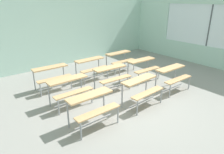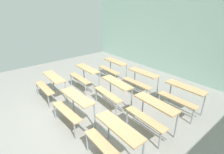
{
  "view_description": "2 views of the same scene",
  "coord_description": "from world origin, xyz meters",
  "px_view_note": "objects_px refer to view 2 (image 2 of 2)",
  "views": [
    {
      "loc": [
        -3.55,
        -3.62,
        2.76
      ],
      "look_at": [
        0.13,
        0.96,
        0.46
      ],
      "focal_mm": 32.18,
      "sensor_mm": 36.0,
      "label": 1
    },
    {
      "loc": [
        3.51,
        -1.81,
        2.82
      ],
      "look_at": [
        -0.77,
        1.72,
        0.4
      ],
      "focal_mm": 27.33,
      "sensor_mm": 36.0,
      "label": 2
    }
  ],
  "objects_px": {
    "desk_bench_r1c1": "(114,88)",
    "desk_bench_r1c2": "(152,110)",
    "desk_bench_r0c1": "(74,104)",
    "desk_bench_r2c0": "(113,66)",
    "desk_bench_r0c2": "(114,136)",
    "desk_bench_r1c0": "(85,73)",
    "desk_bench_r2c2": "(182,93)",
    "desk_bench_r0c0": "(51,82)",
    "desk_bench_r2c1": "(141,78)"
  },
  "relations": [
    {
      "from": "desk_bench_r2c1",
      "to": "desk_bench_r2c2",
      "type": "height_order",
      "value": "same"
    },
    {
      "from": "desk_bench_r1c2",
      "to": "desk_bench_r2c2",
      "type": "height_order",
      "value": "same"
    },
    {
      "from": "desk_bench_r0c2",
      "to": "desk_bench_r1c0",
      "type": "relative_size",
      "value": 1.01
    },
    {
      "from": "desk_bench_r1c1",
      "to": "desk_bench_r0c2",
      "type": "bearing_deg",
      "value": -36.81
    },
    {
      "from": "desk_bench_r0c1",
      "to": "desk_bench_r2c0",
      "type": "xyz_separation_m",
      "value": [
        -1.48,
        2.5,
        0.0
      ]
    },
    {
      "from": "desk_bench_r1c1",
      "to": "desk_bench_r1c2",
      "type": "distance_m",
      "value": 1.41
    },
    {
      "from": "desk_bench_r0c0",
      "to": "desk_bench_r1c0",
      "type": "bearing_deg",
      "value": 87.31
    },
    {
      "from": "desk_bench_r0c2",
      "to": "desk_bench_r1c0",
      "type": "xyz_separation_m",
      "value": [
        -2.99,
        1.18,
        0.0
      ]
    },
    {
      "from": "desk_bench_r1c1",
      "to": "desk_bench_r2c2",
      "type": "height_order",
      "value": "same"
    },
    {
      "from": "desk_bench_r0c2",
      "to": "desk_bench_r2c1",
      "type": "relative_size",
      "value": 1.0
    },
    {
      "from": "desk_bench_r2c2",
      "to": "desk_bench_r1c1",
      "type": "bearing_deg",
      "value": -138.96
    },
    {
      "from": "desk_bench_r1c2",
      "to": "desk_bench_r2c1",
      "type": "height_order",
      "value": "same"
    },
    {
      "from": "desk_bench_r0c0",
      "to": "desk_bench_r0c1",
      "type": "relative_size",
      "value": 0.98
    },
    {
      "from": "desk_bench_r1c1",
      "to": "desk_bench_r0c1",
      "type": "bearing_deg",
      "value": -86.55
    },
    {
      "from": "desk_bench_r0c2",
      "to": "desk_bench_r2c0",
      "type": "distance_m",
      "value": 3.83
    },
    {
      "from": "desk_bench_r0c2",
      "to": "desk_bench_r1c1",
      "type": "height_order",
      "value": "same"
    },
    {
      "from": "desk_bench_r2c1",
      "to": "desk_bench_r1c0",
      "type": "bearing_deg",
      "value": -141.6
    },
    {
      "from": "desk_bench_r0c1",
      "to": "desk_bench_r2c2",
      "type": "xyz_separation_m",
      "value": [
        1.41,
        2.53,
        0.0
      ]
    },
    {
      "from": "desk_bench_r0c1",
      "to": "desk_bench_r1c2",
      "type": "distance_m",
      "value": 1.87
    },
    {
      "from": "desk_bench_r1c0",
      "to": "desk_bench_r2c2",
      "type": "bearing_deg",
      "value": 23.69
    },
    {
      "from": "desk_bench_r1c2",
      "to": "desk_bench_r0c0",
      "type": "bearing_deg",
      "value": -155.72
    },
    {
      "from": "desk_bench_r0c0",
      "to": "desk_bench_r2c2",
      "type": "relative_size",
      "value": 1.0
    },
    {
      "from": "desk_bench_r2c0",
      "to": "desk_bench_r2c2",
      "type": "xyz_separation_m",
      "value": [
        2.89,
        0.04,
        0.0
      ]
    },
    {
      "from": "desk_bench_r0c2",
      "to": "desk_bench_r1c0",
      "type": "height_order",
      "value": "same"
    },
    {
      "from": "desk_bench_r1c1",
      "to": "desk_bench_r2c1",
      "type": "xyz_separation_m",
      "value": [
        0.0,
        1.18,
        0.0
      ]
    },
    {
      "from": "desk_bench_r0c2",
      "to": "desk_bench_r1c1",
      "type": "xyz_separation_m",
      "value": [
        -1.48,
        1.23,
        0.0
      ]
    },
    {
      "from": "desk_bench_r0c1",
      "to": "desk_bench_r2c2",
      "type": "bearing_deg",
      "value": 58.17
    },
    {
      "from": "desk_bench_r1c0",
      "to": "desk_bench_r1c2",
      "type": "distance_m",
      "value": 2.91
    },
    {
      "from": "desk_bench_r0c0",
      "to": "desk_bench_r2c1",
      "type": "xyz_separation_m",
      "value": [
        1.56,
        2.42,
        0.0
      ]
    },
    {
      "from": "desk_bench_r0c0",
      "to": "desk_bench_r2c2",
      "type": "bearing_deg",
      "value": 39.84
    },
    {
      "from": "desk_bench_r0c0",
      "to": "desk_bench_r2c0",
      "type": "bearing_deg",
      "value": 87.85
    },
    {
      "from": "desk_bench_r1c2",
      "to": "desk_bench_r2c1",
      "type": "bearing_deg",
      "value": 141.26
    },
    {
      "from": "desk_bench_r2c1",
      "to": "desk_bench_r0c0",
      "type": "bearing_deg",
      "value": -123.63
    },
    {
      "from": "desk_bench_r1c2",
      "to": "desk_bench_r2c0",
      "type": "relative_size",
      "value": 1.0
    },
    {
      "from": "desk_bench_r1c1",
      "to": "desk_bench_r2c0",
      "type": "height_order",
      "value": "same"
    },
    {
      "from": "desk_bench_r0c0",
      "to": "desk_bench_r1c2",
      "type": "relative_size",
      "value": 0.98
    },
    {
      "from": "desk_bench_r0c1",
      "to": "desk_bench_r1c2",
      "type": "xyz_separation_m",
      "value": [
        1.4,
        1.25,
        0.0
      ]
    },
    {
      "from": "desk_bench_r1c1",
      "to": "desk_bench_r2c2",
      "type": "bearing_deg",
      "value": 44.17
    },
    {
      "from": "desk_bench_r0c1",
      "to": "desk_bench_r0c2",
      "type": "relative_size",
      "value": 1.01
    },
    {
      "from": "desk_bench_r0c1",
      "to": "desk_bench_r1c1",
      "type": "relative_size",
      "value": 1.0
    },
    {
      "from": "desk_bench_r0c0",
      "to": "desk_bench_r0c1",
      "type": "xyz_separation_m",
      "value": [
        1.57,
        -0.04,
        0.0
      ]
    },
    {
      "from": "desk_bench_r1c0",
      "to": "desk_bench_r2c1",
      "type": "distance_m",
      "value": 1.95
    },
    {
      "from": "desk_bench_r1c1",
      "to": "desk_bench_r0c0",
      "type": "bearing_deg",
      "value": -138.43
    },
    {
      "from": "desk_bench_r1c0",
      "to": "desk_bench_r2c0",
      "type": "distance_m",
      "value": 1.27
    },
    {
      "from": "desk_bench_r0c2",
      "to": "desk_bench_r1c2",
      "type": "xyz_separation_m",
      "value": [
        -0.07,
        1.2,
        0.0
      ]
    },
    {
      "from": "desk_bench_r1c0",
      "to": "desk_bench_r2c1",
      "type": "bearing_deg",
      "value": 38.95
    },
    {
      "from": "desk_bench_r0c1",
      "to": "desk_bench_r1c0",
      "type": "bearing_deg",
      "value": 138.27
    },
    {
      "from": "desk_bench_r0c0",
      "to": "desk_bench_r0c2",
      "type": "xyz_separation_m",
      "value": [
        3.04,
        0.02,
        0.0
      ]
    },
    {
      "from": "desk_bench_r2c2",
      "to": "desk_bench_r0c0",
      "type": "bearing_deg",
      "value": -140.29
    },
    {
      "from": "desk_bench_r1c2",
      "to": "desk_bench_r2c0",
      "type": "height_order",
      "value": "same"
    }
  ]
}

